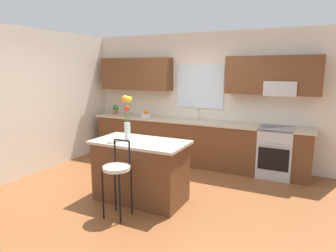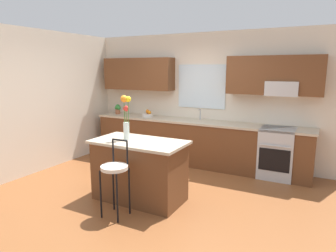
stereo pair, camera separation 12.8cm
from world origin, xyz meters
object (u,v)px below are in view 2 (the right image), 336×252
at_px(bar_stool_near, 115,171).
at_px(kitchen_island, 139,170).
at_px(oven_range, 277,153).
at_px(potted_plant_small, 118,109).
at_px(flower_vase, 126,115).
at_px(fruit_bowl_oranges, 148,114).

bearing_deg(bar_stool_near, kitchen_island, 90.00).
distance_m(oven_range, potted_plant_small, 3.64).
xyz_separation_m(oven_range, kitchen_island, (-1.69, -1.99, 0.00)).
height_order(kitchen_island, flower_vase, flower_vase).
distance_m(bar_stool_near, potted_plant_small, 3.25).
bearing_deg(fruit_bowl_oranges, kitchen_island, -61.68).
bearing_deg(bar_stool_near, fruit_bowl_oranges, 112.64).
height_order(bar_stool_near, potted_plant_small, potted_plant_small).
relative_size(oven_range, kitchen_island, 0.66).
bearing_deg(flower_vase, fruit_bowl_oranges, 113.34).
bearing_deg(oven_range, bar_stool_near, -123.19).
distance_m(oven_range, fruit_bowl_oranges, 2.82).
xyz_separation_m(oven_range, potted_plant_small, (-3.59, 0.02, 0.59)).
distance_m(kitchen_island, bar_stool_near, 0.61).
bearing_deg(potted_plant_small, bar_stool_near, -53.82).
height_order(oven_range, fruit_bowl_oranges, fruit_bowl_oranges).
relative_size(bar_stool_near, potted_plant_small, 4.59).
bearing_deg(bar_stool_near, flower_vase, 110.10).
relative_size(oven_range, potted_plant_small, 4.05).
height_order(kitchen_island, fruit_bowl_oranges, fruit_bowl_oranges).
distance_m(oven_range, bar_stool_near, 3.09).
relative_size(oven_range, fruit_bowl_oranges, 3.83).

